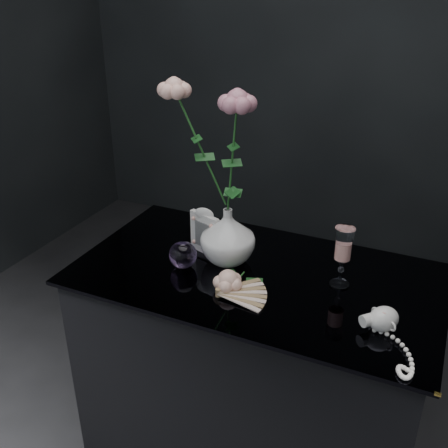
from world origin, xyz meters
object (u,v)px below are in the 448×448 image
at_px(picture_frame, 205,231).
at_px(paperweight, 183,255).
at_px(vase, 228,236).
at_px(wine_glass, 342,257).
at_px(loose_rose, 228,280).
at_px(pearl_jar, 384,318).

bearing_deg(picture_frame, paperweight, -81.28).
height_order(vase, paperweight, vase).
bearing_deg(wine_glass, loose_rose, -150.59).
xyz_separation_m(picture_frame, loose_rose, (0.15, -0.16, -0.05)).
relative_size(wine_glass, loose_rose, 0.99).
relative_size(wine_glass, pearl_jar, 0.78).
xyz_separation_m(wine_glass, paperweight, (-0.44, -0.10, -0.05)).
bearing_deg(paperweight, wine_glass, 12.38).
bearing_deg(wine_glass, vase, -178.32).
relative_size(vase, pearl_jar, 0.75).
relative_size(picture_frame, paperweight, 1.84).
bearing_deg(loose_rose, vase, 124.23).
bearing_deg(paperweight, picture_frame, 79.97).
height_order(picture_frame, pearl_jar, picture_frame).
xyz_separation_m(vase, loose_rose, (0.07, -0.14, -0.05)).
height_order(vase, loose_rose, vase).
bearing_deg(loose_rose, pearl_jar, 9.63).
bearing_deg(paperweight, pearl_jar, -5.49).
height_order(wine_glass, picture_frame, wine_glass).
bearing_deg(loose_rose, picture_frame, 142.60).
relative_size(loose_rose, pearl_jar, 0.79).
height_order(picture_frame, paperweight, picture_frame).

